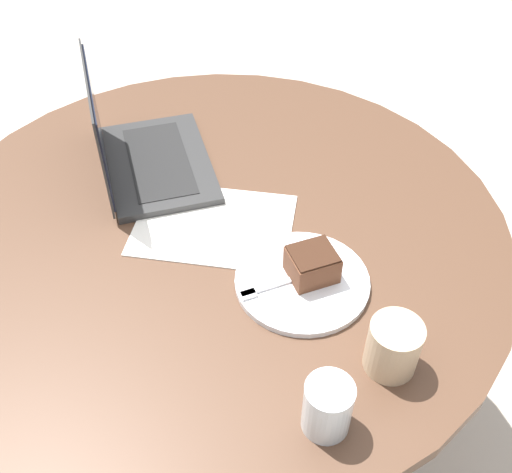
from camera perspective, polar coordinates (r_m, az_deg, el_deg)
The scene contains 9 objects.
ground_plane at distance 1.79m, azimuth -2.75°, elevation -16.55°, with size 12.00×12.00×0.00m, color #B7AD9E.
dining_table at distance 1.31m, azimuth -3.63°, elevation -3.81°, with size 1.16×1.16×0.76m.
paper_document at distance 1.19m, azimuth -4.26°, elevation 1.16°, with size 0.31×0.22×0.00m.
plate at distance 1.08m, azimuth 4.41°, elevation -4.26°, with size 0.24×0.24×0.01m.
cake_slice at distance 1.06m, azimuth 5.37°, elevation -2.63°, with size 0.11×0.10×0.06m.
fork at distance 1.06m, azimuth 1.89°, elevation -4.58°, with size 0.16×0.10×0.00m.
coffee_glass at distance 0.96m, azimuth 12.93°, elevation -10.19°, with size 0.08×0.08×0.09m.
water_glass at distance 0.89m, azimuth 6.82°, elevation -15.80°, with size 0.07×0.07×0.09m.
laptop at distance 1.31m, azimuth -10.77°, elevation 7.79°, with size 0.34×0.39×0.24m.
Camera 1 is at (-0.21, 0.84, 1.57)m, focal length 42.00 mm.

